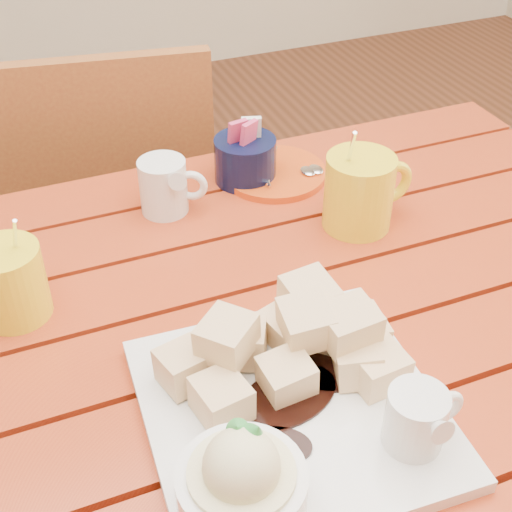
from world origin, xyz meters
name	(u,v)px	position (x,y,z in m)	size (l,w,h in m)	color
table	(249,386)	(0.00, 0.00, 0.64)	(1.20, 0.79, 0.75)	maroon
dessert_plate	(287,407)	(-0.02, -0.16, 0.78)	(0.30, 0.30, 0.12)	white
coffee_mug_left	(7,282)	(-0.25, 0.12, 0.80)	(0.12, 0.08, 0.14)	yellow
coffee_mug_right	(361,191)	(0.22, 0.13, 0.80)	(0.13, 0.09, 0.16)	yellow
cream_pitcher	(165,185)	(-0.02, 0.27, 0.79)	(0.10, 0.08, 0.08)	white
sugar_caddy	(245,159)	(0.12, 0.30, 0.79)	(0.09, 0.09, 0.10)	black
orange_saucer	(275,173)	(0.16, 0.29, 0.76)	(0.16, 0.16, 0.02)	#D04412
chair_far	(107,223)	(-0.05, 0.64, 0.49)	(0.48, 0.48, 0.88)	brown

